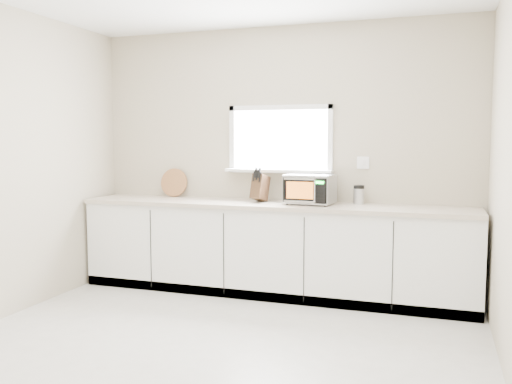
% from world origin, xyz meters
% --- Properties ---
extents(ground, '(4.00, 4.00, 0.00)m').
position_xyz_m(ground, '(0.00, 0.00, 0.00)').
color(ground, beige).
rests_on(ground, ground).
extents(back_wall, '(4.00, 0.17, 2.70)m').
position_xyz_m(back_wall, '(0.00, 2.00, 1.36)').
color(back_wall, '#B3A48E').
rests_on(back_wall, ground).
extents(cabinets, '(3.92, 0.60, 0.88)m').
position_xyz_m(cabinets, '(0.00, 1.70, 0.44)').
color(cabinets, white).
rests_on(cabinets, ground).
extents(countertop, '(3.92, 0.64, 0.04)m').
position_xyz_m(countertop, '(0.00, 1.69, 0.90)').
color(countertop, beige).
rests_on(countertop, cabinets).
extents(microwave, '(0.48, 0.41, 0.29)m').
position_xyz_m(microwave, '(0.38, 1.72, 1.07)').
color(microwave, black).
rests_on(microwave, countertop).
extents(knife_block, '(0.16, 0.26, 0.35)m').
position_xyz_m(knife_block, '(-0.14, 1.75, 1.07)').
color(knife_block, '#412817').
rests_on(knife_block, countertop).
extents(cutting_board, '(0.31, 0.07, 0.31)m').
position_xyz_m(cutting_board, '(-1.20, 1.94, 1.08)').
color(cutting_board, '#9E5D3D').
rests_on(cutting_board, countertop).
extents(coffee_grinder, '(0.12, 0.12, 0.19)m').
position_xyz_m(coffee_grinder, '(0.83, 1.89, 1.01)').
color(coffee_grinder, '#B1B4B9').
rests_on(coffee_grinder, countertop).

